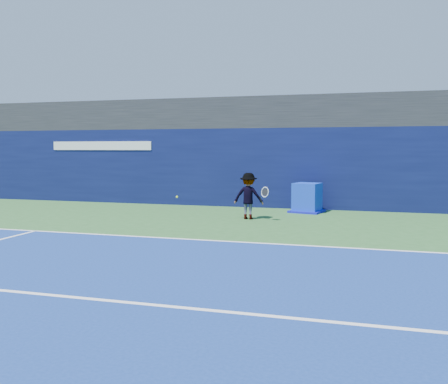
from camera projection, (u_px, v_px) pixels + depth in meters
The scene contains 8 objects.
ground at pixel (161, 269), 9.24m from camera, with size 80.00×80.00×0.00m, color #2D5F2A.
baseline at pixel (211, 240), 12.11m from camera, with size 24.00×0.10×0.01m, color white.
service_line at pixel (107, 300), 7.33m from camera, with size 24.00×0.10×0.01m, color white.
stadium_band at pixel (276, 114), 19.92m from camera, with size 36.00×3.00×1.20m, color black.
back_wall_assembly at pixel (270, 168), 19.15m from camera, with size 36.00×1.03×3.00m.
equipment_cart at pixel (307, 199), 17.54m from camera, with size 1.28×1.28×1.03m.
tennis_player at pixel (249, 196), 15.80m from camera, with size 1.20×0.65×1.47m.
tennis_ball at pixel (177, 197), 14.71m from camera, with size 0.06×0.06×0.06m.
Camera 1 is at (3.67, -8.39, 2.24)m, focal length 40.00 mm.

